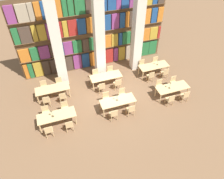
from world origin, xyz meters
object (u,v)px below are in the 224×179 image
object	(u,v)px
chair_8	(170,99)
chair_12	(46,101)
chair_11	(173,82)
chair_21	(142,65)
chair_2	(69,125)
chair_15	(59,83)
chair_0	(49,131)
pillar_left	(57,45)
reading_table_4	(106,77)
desk_lamp_1	(117,96)
chair_13	(44,86)
chair_22	(165,73)
reading_table_1	(118,102)
chair_1	(46,112)
chair_10	(185,96)
chair_16	(102,87)
desk_lamp_2	(170,84)
chair_3	(65,108)
desk_lamp_0	(52,112)
chair_20	(151,76)
reading_table_5	(154,67)
pillar_center	(99,37)
reading_table_3	(52,89)
chair_23	(156,62)
chair_19	(111,72)
reading_table_2	(172,88)
chair_4	(114,114)
pillar_right	(138,31)
reading_table_0	(57,116)
chair_7	(122,94)
chair_9	(160,85)
chair_18	(117,84)
chair_17	(96,75)
desk_lamp_3	(158,61)
chair_6	(131,110)

from	to	relation	value
chair_8	chair_12	world-z (taller)	same
chair_11	chair_21	size ratio (longest dim) A/B	1.00
chair_2	chair_15	xyz separation A→B (m)	(0.03, 3.71, 0.00)
chair_0	pillar_left	bearing A→B (deg)	71.00
reading_table_4	desk_lamp_1	bearing A→B (deg)	-91.80
chair_13	chair_22	distance (m)	8.32
reading_table_1	chair_1	bearing A→B (deg)	170.23
chair_0	chair_1	distance (m)	1.38
desk_lamp_1	chair_10	bearing A→B (deg)	-9.78
reading_table_4	chair_16	world-z (taller)	chair_16
chair_2	desk_lamp_2	distance (m)	6.58
chair_3	reading_table_4	distance (m)	3.55
desk_lamp_0	chair_20	world-z (taller)	desk_lamp_0
reading_table_4	reading_table_5	size ratio (longest dim) A/B	1.00
chair_1	pillar_left	bearing A→B (deg)	-116.80
pillar_center	chair_21	bearing A→B (deg)	-9.95
chair_0	chair_20	xyz separation A→B (m)	(7.25, 2.41, 0.00)
desk_lamp_1	reading_table_3	world-z (taller)	desk_lamp_1
chair_23	pillar_left	bearing A→B (deg)	-4.47
pillar_left	chair_19	xyz separation A→B (m)	(3.30, -0.54, -2.52)
chair_11	chair_13	world-z (taller)	same
reading_table_2	reading_table_4	size ratio (longest dim) A/B	1.00
chair_2	chair_4	size ratio (longest dim) A/B	1.00
pillar_right	reading_table_0	world-z (taller)	pillar_right
chair_7	desk_lamp_2	size ratio (longest dim) A/B	1.81
pillar_right	chair_9	size ratio (longest dim) A/B	6.76
reading_table_1	chair_10	distance (m)	4.30
chair_3	chair_7	size ratio (longest dim) A/B	1.00
chair_4	chair_18	bearing A→B (deg)	65.45
chair_10	chair_17	size ratio (longest dim) A/B	1.00
desk_lamp_3	chair_2	bearing A→B (deg)	-155.87
chair_11	desk_lamp_3	distance (m)	1.91
chair_13	chair_17	distance (m)	3.55
pillar_left	chair_9	distance (m)	7.05
chair_6	chair_15	distance (m)	5.19
chair_3	chair_22	bearing A→B (deg)	-171.86
desk_lamp_2	chair_16	bearing A→B (deg)	155.71
desk_lamp_0	chair_22	bearing A→B (deg)	12.31
reading_table_1	chair_11	distance (m)	4.29
chair_23	desk_lamp_1	bearing A→B (deg)	36.26
chair_0	chair_20	size ratio (longest dim) A/B	1.00
desk_lamp_2	chair_18	distance (m)	3.41
desk_lamp_2	chair_18	size ratio (longest dim) A/B	0.55
pillar_left	pillar_center	xyz separation A→B (m)	(2.70, 0.00, 0.00)
pillar_center	reading_table_5	size ratio (longest dim) A/B	2.83
chair_12	reading_table_5	distance (m)	7.71
desk_lamp_3	desk_lamp_2	bearing A→B (deg)	-100.31
pillar_left	desk_lamp_0	size ratio (longest dim) A/B	12.25
reading_table_0	chair_15	world-z (taller)	chair_15
chair_10	chair_4	bearing A→B (deg)	179.89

